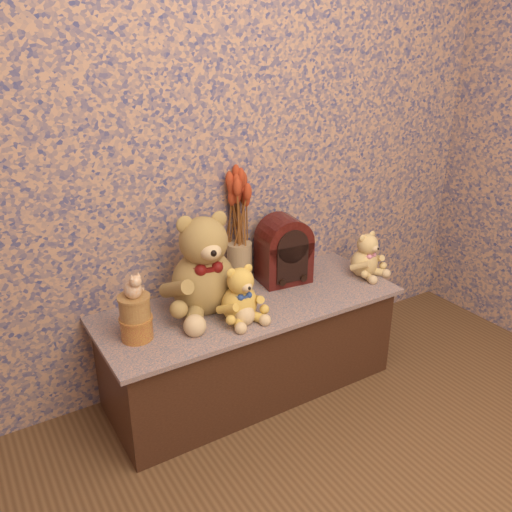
{
  "coord_description": "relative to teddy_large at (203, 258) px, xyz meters",
  "views": [
    {
      "loc": [
        -1.07,
        -0.56,
        1.57
      ],
      "look_at": [
        0.0,
        1.19,
        0.69
      ],
      "focal_mm": 37.57,
      "sensor_mm": 36.0,
      "label": 1
    }
  ],
  "objects": [
    {
      "name": "ceramic_vase",
      "position": [
        0.26,
        0.14,
        -0.13
      ],
      "size": [
        0.13,
        0.13,
        0.2
      ],
      "primitive_type": "cylinder",
      "rotation": [
        0.0,
        0.0,
        0.07
      ],
      "color": "tan",
      "rests_on": "display_shelf"
    },
    {
      "name": "display_shelf",
      "position": [
        0.19,
        -0.06,
        -0.46
      ],
      "size": [
        1.35,
        0.53,
        0.45
      ],
      "primitive_type": "cube",
      "color": "#344C6C",
      "rests_on": "ground"
    },
    {
      "name": "teddy_medium",
      "position": [
        0.08,
        -0.16,
        -0.1
      ],
      "size": [
        0.21,
        0.25,
        0.26
      ],
      "primitive_type": null,
      "rotation": [
        0.0,
        0.0,
        0.03
      ],
      "color": "gold",
      "rests_on": "display_shelf"
    },
    {
      "name": "biscuit_tin_lower",
      "position": [
        -0.33,
        -0.09,
        -0.19
      ],
      "size": [
        0.14,
        0.14,
        0.09
      ],
      "primitive_type": "cylinder",
      "rotation": [
        0.0,
        0.0,
        -0.15
      ],
      "color": "gold",
      "rests_on": "display_shelf"
    },
    {
      "name": "teddy_small",
      "position": [
        0.82,
        -0.1,
        -0.12
      ],
      "size": [
        0.22,
        0.25,
        0.23
      ],
      "primitive_type": null,
      "rotation": [
        0.0,
        0.0,
        0.19
      ],
      "color": "#D6B965",
      "rests_on": "display_shelf"
    },
    {
      "name": "cathedral_radio",
      "position": [
        0.44,
        0.05,
        -0.07
      ],
      "size": [
        0.25,
        0.19,
        0.32
      ],
      "primitive_type": null,
      "rotation": [
        0.0,
        0.0,
        -0.11
      ],
      "color": "#3A0D0A",
      "rests_on": "display_shelf"
    },
    {
      "name": "biscuit_tin_upper",
      "position": [
        -0.33,
        -0.09,
        -0.1
      ],
      "size": [
        0.12,
        0.12,
        0.09
      ],
      "primitive_type": "cylinder",
      "rotation": [
        0.0,
        0.0,
        -0.05
      ],
      "color": "tan",
      "rests_on": "biscuit_tin_lower"
    },
    {
      "name": "cat_figurine",
      "position": [
        -0.33,
        -0.09,
        0.0
      ],
      "size": [
        0.09,
        0.1,
        0.11
      ],
      "primitive_type": null,
      "rotation": [
        0.0,
        0.0,
        0.19
      ],
      "color": "silver",
      "rests_on": "biscuit_tin_upper"
    },
    {
      "name": "teddy_large",
      "position": [
        0.0,
        0.0,
        0.0
      ],
      "size": [
        0.42,
        0.48,
        0.46
      ],
      "primitive_type": null,
      "rotation": [
        0.0,
        0.0,
        -0.13
      ],
      "color": "olive",
      "rests_on": "display_shelf"
    },
    {
      "name": "dried_stalks",
      "position": [
        0.26,
        0.14,
        0.18
      ],
      "size": [
        0.27,
        0.27,
        0.42
      ],
      "primitive_type": null,
      "rotation": [
        0.0,
        0.0,
        -0.26
      ],
      "color": "#B33A1C",
      "rests_on": "ceramic_vase"
    }
  ]
}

